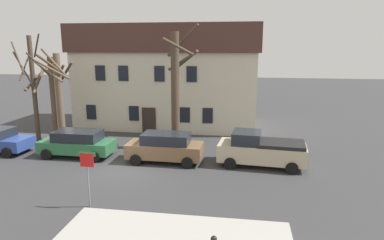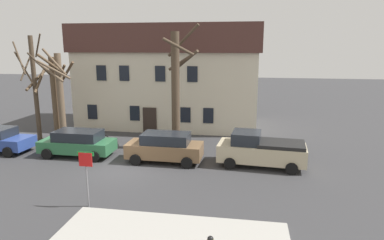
{
  "view_description": "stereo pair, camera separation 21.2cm",
  "coord_description": "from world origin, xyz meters",
  "px_view_note": "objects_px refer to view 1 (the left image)",
  "views": [
    {
      "loc": [
        6.61,
        -17.38,
        6.91
      ],
      "look_at": [
        3.49,
        3.11,
        2.38
      ],
      "focal_mm": 31.79,
      "sensor_mm": 36.0,
      "label": 1
    },
    {
      "loc": [
        6.82,
        -17.35,
        6.91
      ],
      "look_at": [
        3.49,
        3.11,
        2.38
      ],
      "focal_mm": 31.79,
      "sensor_mm": 36.0,
      "label": 2
    }
  ],
  "objects_px": {
    "building_main": "(169,75)",
    "car_green_wagon": "(77,143)",
    "pickup_truck_beige": "(261,150)",
    "bicycle_leaning": "(99,139)",
    "street_sign_pole": "(87,169)",
    "tree_bare_far": "(59,95)",
    "tree_bare_mid": "(53,95)",
    "car_brown_wagon": "(165,147)",
    "tree_bare_near": "(33,85)",
    "tree_bare_end": "(176,86)"
  },
  "relations": [
    {
      "from": "building_main",
      "to": "car_green_wagon",
      "type": "bearing_deg",
      "value": -111.07
    },
    {
      "from": "pickup_truck_beige",
      "to": "bicycle_leaning",
      "type": "distance_m",
      "value": 11.59
    },
    {
      "from": "pickup_truck_beige",
      "to": "street_sign_pole",
      "type": "height_order",
      "value": "street_sign_pole"
    },
    {
      "from": "tree_bare_far",
      "to": "street_sign_pole",
      "type": "bearing_deg",
      "value": -55.36
    },
    {
      "from": "bicycle_leaning",
      "to": "tree_bare_mid",
      "type": "bearing_deg",
      "value": 167.78
    },
    {
      "from": "street_sign_pole",
      "to": "tree_bare_far",
      "type": "bearing_deg",
      "value": 124.64
    },
    {
      "from": "car_brown_wagon",
      "to": "street_sign_pole",
      "type": "xyz_separation_m",
      "value": [
        -1.92,
        -6.31,
        0.84
      ]
    },
    {
      "from": "tree_bare_far",
      "to": "pickup_truck_beige",
      "type": "bearing_deg",
      "value": -12.01
    },
    {
      "from": "car_green_wagon",
      "to": "street_sign_pole",
      "type": "relative_size",
      "value": 1.85
    },
    {
      "from": "street_sign_pole",
      "to": "car_green_wagon",
      "type": "bearing_deg",
      "value": 120.51
    },
    {
      "from": "tree_bare_far",
      "to": "car_green_wagon",
      "type": "height_order",
      "value": "tree_bare_far"
    },
    {
      "from": "tree_bare_near",
      "to": "pickup_truck_beige",
      "type": "xyz_separation_m",
      "value": [
        16.06,
        -2.87,
        -3.17
      ]
    },
    {
      "from": "car_green_wagon",
      "to": "car_brown_wagon",
      "type": "bearing_deg",
      "value": -2.03
    },
    {
      "from": "bicycle_leaning",
      "to": "car_brown_wagon",
      "type": "bearing_deg",
      "value": -27.7
    },
    {
      "from": "car_green_wagon",
      "to": "pickup_truck_beige",
      "type": "relative_size",
      "value": 0.9
    },
    {
      "from": "tree_bare_mid",
      "to": "pickup_truck_beige",
      "type": "height_order",
      "value": "tree_bare_mid"
    },
    {
      "from": "tree_bare_end",
      "to": "bicycle_leaning",
      "type": "relative_size",
      "value": 4.85
    },
    {
      "from": "car_brown_wagon",
      "to": "pickup_truck_beige",
      "type": "relative_size",
      "value": 0.88
    },
    {
      "from": "car_brown_wagon",
      "to": "pickup_truck_beige",
      "type": "xyz_separation_m",
      "value": [
        5.69,
        0.21,
        0.04
      ]
    },
    {
      "from": "tree_bare_near",
      "to": "tree_bare_mid",
      "type": "bearing_deg",
      "value": 29.1
    },
    {
      "from": "building_main",
      "to": "tree_bare_far",
      "type": "height_order",
      "value": "building_main"
    },
    {
      "from": "tree_bare_mid",
      "to": "tree_bare_far",
      "type": "xyz_separation_m",
      "value": [
        0.71,
        -0.48,
        0.06
      ]
    },
    {
      "from": "tree_bare_near",
      "to": "bicycle_leaning",
      "type": "relative_size",
      "value": 4.5
    },
    {
      "from": "tree_bare_mid",
      "to": "tree_bare_far",
      "type": "relative_size",
      "value": 0.95
    },
    {
      "from": "bicycle_leaning",
      "to": "street_sign_pole",
      "type": "bearing_deg",
      "value": -68.48
    },
    {
      "from": "tree_bare_mid",
      "to": "car_green_wagon",
      "type": "relative_size",
      "value": 1.38
    },
    {
      "from": "tree_bare_end",
      "to": "pickup_truck_beige",
      "type": "distance_m",
      "value": 7.1
    },
    {
      "from": "pickup_truck_beige",
      "to": "bicycle_leaning",
      "type": "height_order",
      "value": "pickup_truck_beige"
    },
    {
      "from": "tree_bare_mid",
      "to": "car_brown_wagon",
      "type": "xyz_separation_m",
      "value": [
        9.23,
        -3.71,
        -2.49
      ]
    },
    {
      "from": "building_main",
      "to": "street_sign_pole",
      "type": "relative_size",
      "value": 6.2
    },
    {
      "from": "tree_bare_mid",
      "to": "street_sign_pole",
      "type": "distance_m",
      "value": 12.52
    },
    {
      "from": "bicycle_leaning",
      "to": "building_main",
      "type": "bearing_deg",
      "value": 63.28
    },
    {
      "from": "building_main",
      "to": "tree_bare_end",
      "type": "xyz_separation_m",
      "value": [
        2.05,
        -7.01,
        -0.14
      ]
    },
    {
      "from": "tree_bare_near",
      "to": "tree_bare_mid",
      "type": "xyz_separation_m",
      "value": [
        1.14,
        0.63,
        -0.72
      ]
    },
    {
      "from": "tree_bare_near",
      "to": "tree_bare_mid",
      "type": "distance_m",
      "value": 1.49
    },
    {
      "from": "pickup_truck_beige",
      "to": "street_sign_pole",
      "type": "bearing_deg",
      "value": -139.39
    },
    {
      "from": "car_green_wagon",
      "to": "street_sign_pole",
      "type": "height_order",
      "value": "street_sign_pole"
    },
    {
      "from": "building_main",
      "to": "bicycle_leaning",
      "type": "height_order",
      "value": "building_main"
    },
    {
      "from": "street_sign_pole",
      "to": "bicycle_leaning",
      "type": "distance_m",
      "value": 10.03
    },
    {
      "from": "building_main",
      "to": "bicycle_leaning",
      "type": "distance_m",
      "value": 8.99
    },
    {
      "from": "building_main",
      "to": "tree_bare_near",
      "type": "relative_size",
      "value": 2.0
    },
    {
      "from": "building_main",
      "to": "tree_bare_far",
      "type": "xyz_separation_m",
      "value": [
        -6.56,
        -6.86,
        -0.92
      ]
    },
    {
      "from": "tree_bare_far",
      "to": "street_sign_pole",
      "type": "relative_size",
      "value": 2.7
    },
    {
      "from": "building_main",
      "to": "pickup_truck_beige",
      "type": "xyz_separation_m",
      "value": [
        7.64,
        -9.88,
        -3.43
      ]
    },
    {
      "from": "tree_bare_mid",
      "to": "bicycle_leaning",
      "type": "distance_m",
      "value": 4.83
    },
    {
      "from": "tree_bare_far",
      "to": "car_brown_wagon",
      "type": "relative_size",
      "value": 1.48
    },
    {
      "from": "tree_bare_far",
      "to": "tree_bare_end",
      "type": "xyz_separation_m",
      "value": [
        8.61,
        -0.14,
        0.79
      ]
    },
    {
      "from": "tree_bare_near",
      "to": "tree_bare_end",
      "type": "xyz_separation_m",
      "value": [
        10.46,
        0.01,
        0.12
      ]
    },
    {
      "from": "street_sign_pole",
      "to": "car_brown_wagon",
      "type": "bearing_deg",
      "value": 73.08
    },
    {
      "from": "tree_bare_far",
      "to": "car_green_wagon",
      "type": "bearing_deg",
      "value": -47.72
    }
  ]
}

